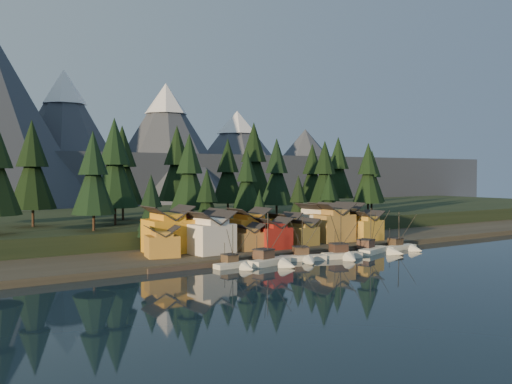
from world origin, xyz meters
TOP-DOWN VIEW (x-y plane):
  - ground at (0.00, 0.00)m, footprint 500.00×500.00m
  - shore_strip at (0.00, 40.00)m, footprint 400.00×50.00m
  - hillside at (0.00, 90.00)m, footprint 420.00×100.00m
  - dock at (0.00, 16.50)m, footprint 80.00×4.00m
  - mountain_ridge at (-4.20, 213.59)m, footprint 560.00×190.00m
  - boat_1 at (-20.88, 10.88)m, footprint 9.83×10.59m
  - boat_2 at (-12.43, 9.12)m, footprint 11.21×11.83m
  - boat_3 at (-2.88, 10.03)m, footprint 11.40×11.77m
  - boat_4 at (7.26, 7.65)m, footprint 10.30×10.99m
  - boat_5 at (20.67, 9.46)m, footprint 12.07×12.55m
  - boat_6 at (31.19, 10.14)m, footprint 10.06×10.87m
  - house_front_0 at (-31.76, 25.56)m, footprint 8.32×8.02m
  - house_front_1 at (-19.86, 24.67)m, footprint 10.41×10.06m
  - house_front_2 at (-9.19, 24.58)m, footprint 7.11×7.16m
  - house_front_3 at (-2.60, 22.84)m, footprint 7.95×7.61m
  - house_front_4 at (7.56, 24.14)m, footprint 7.34×7.84m
  - house_front_5 at (19.75, 25.91)m, footprint 10.89×10.03m
  - house_front_6 at (29.54, 23.04)m, footprint 8.37×7.92m
  - house_back_0 at (-27.59, 31.37)m, footprint 10.66×10.27m
  - house_back_1 at (-17.39, 33.16)m, footprint 9.38×9.48m
  - house_back_2 at (-3.87, 32.04)m, footprint 9.52×8.79m
  - house_back_3 at (7.03, 31.10)m, footprint 9.19×8.50m
  - house_back_4 at (19.38, 31.70)m, footprint 9.84×9.48m
  - house_back_5 at (29.82, 32.10)m, footprint 9.35×9.46m
  - tree_hill_1 at (-50.00, 68.00)m, footprint 12.39×12.39m
  - tree_hill_2 at (-40.00, 48.00)m, footprint 10.78×10.78m
  - tree_hill_3 at (-30.00, 60.00)m, footprint 12.82×12.82m
  - tree_hill_4 at (-22.00, 75.00)m, footprint 12.52×12.52m
  - tree_hill_5 at (-12.00, 50.00)m, footprint 11.00×11.00m
  - tree_hill_6 at (-4.00, 65.00)m, footprint 10.92×10.92m
  - tree_hill_7 at (6.00, 48.00)m, footprint 9.15×9.15m
  - tree_hill_8 at (14.00, 72.00)m, footprint 11.23×11.23m
  - tree_hill_9 at (22.00, 55.00)m, footprint 11.03×11.03m
  - tree_hill_10 at (30.00, 80.00)m, footprint 14.16×14.16m
  - tree_hill_11 at (38.00, 50.00)m, footprint 10.80×10.80m
  - tree_hill_12 at (46.00, 66.00)m, footprint 10.76×10.76m
  - tree_hill_13 at (56.00, 48.00)m, footprint 10.68×10.68m
  - tree_hill_14 at (64.00, 72.00)m, footprint 12.21×12.21m
  - tree_hill_15 at (0.00, 82.00)m, footprint 13.15×13.15m
  - tree_hill_17 at (68.00, 58.00)m, footprint 9.83×9.83m
  - tree_shore_0 at (-28.00, 40.00)m, footprint 8.04×8.04m
  - tree_shore_1 at (-12.00, 40.00)m, footprint 8.65×8.65m
  - tree_shore_2 at (5.00, 40.00)m, footprint 6.17×6.17m
  - tree_shore_3 at (19.00, 40.00)m, footprint 7.89×7.89m
  - tree_shore_4 at (31.00, 40.00)m, footprint 8.10×8.10m

SIDE VIEW (x-z plane):
  - ground at x=0.00m, z-range 0.00..0.00m
  - dock at x=0.00m, z-range 0.00..1.00m
  - shore_strip at x=0.00m, z-range 0.00..1.50m
  - boat_1 at x=-20.88m, z-range -3.29..7.04m
  - boat_3 at x=-2.88m, z-range -3.70..7.86m
  - boat_6 at x=31.19m, z-range -3.50..7.68m
  - boat_5 at x=20.67m, z-range -4.04..8.79m
  - boat_2 at x=-12.43m, z-range -3.95..8.91m
  - boat_4 at x=7.26m, z-range -3.83..9.02m
  - hillside at x=0.00m, z-range 0.00..6.00m
  - house_front_2 at x=-9.19m, z-range 1.67..8.20m
  - house_front_4 at x=7.56m, z-range 1.68..8.65m
  - house_front_0 at x=-31.76m, z-range 1.68..8.72m
  - house_front_3 at x=-2.60m, z-range 1.70..9.43m
  - house_back_3 at x=7.03m, z-range 1.71..9.80m
  - house_front_6 at x=29.54m, z-range 1.71..9.98m
  - house_back_2 at x=-3.87m, z-range 1.75..11.53m
  - house_back_1 at x=-17.39m, z-range 1.75..11.66m
  - house_front_1 at x=-19.86m, z-range 1.75..11.77m
  - house_back_5 at x=29.82m, z-range 1.75..11.86m
  - house_back_4 at x=19.38m, z-range 1.76..12.11m
  - house_front_5 at x=19.75m, z-range 1.77..12.50m
  - house_back_0 at x=-27.59m, z-range 1.78..12.91m
  - tree_shore_2 at x=5.00m, z-range 2.16..16.53m
  - tree_shore_3 at x=19.00m, z-range 2.35..20.74m
  - tree_shore_0 at x=-28.00m, z-range 2.37..21.10m
  - tree_shore_4 at x=31.00m, z-range 2.37..21.23m
  - tree_shore_1 at x=-12.00m, z-range 2.44..22.59m
  - tree_hill_7 at x=6.00m, z-range 6.99..28.30m
  - tree_hill_17 at x=68.00m, z-range 7.07..29.96m
  - tree_hill_13 at x=56.00m, z-range 7.16..32.05m
  - tree_hill_12 at x=46.00m, z-range 7.17..32.23m
  - tree_hill_2 at x=-40.00m, z-range 7.17..32.28m
  - tree_hill_11 at x=38.00m, z-range 7.17..32.34m
  - tree_hill_6 at x=-4.00m, z-range 7.19..32.62m
  - tree_hill_5 at x=-12.00m, z-range 7.20..32.81m
  - tree_hill_9 at x=22.00m, z-range 7.20..32.89m
  - tree_hill_8 at x=14.00m, z-range 7.22..33.37m
  - tree_hill_14 at x=64.00m, z-range 7.33..35.77m
  - tree_hill_1 at x=-50.00m, z-range 7.35..36.21m
  - tree_hill_4 at x=-22.00m, z-range 7.36..36.52m
  - tree_hill_3 at x=-30.00m, z-range 7.40..37.27m
  - tree_hill_15 at x=0.00m, z-range 7.43..38.06m
  - tree_hill_10 at x=30.00m, z-range 7.54..40.53m
  - mountain_ridge at x=-4.20m, z-range -18.94..71.06m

